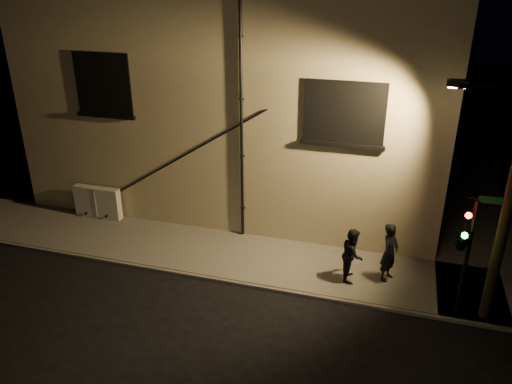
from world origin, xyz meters
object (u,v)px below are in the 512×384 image
(pedestrian_a, at_px, (390,252))
(pedestrian_b, at_px, (353,254))
(traffic_signal, at_px, (463,237))
(streetlamp_pole, at_px, (505,199))
(utility_cabinet, at_px, (98,202))

(pedestrian_a, distance_m, pedestrian_b, 1.14)
(pedestrian_b, relative_size, traffic_signal, 0.48)
(pedestrian_a, relative_size, streetlamp_pole, 0.28)
(utility_cabinet, relative_size, traffic_signal, 0.53)
(pedestrian_b, bearing_deg, pedestrian_a, -78.03)
(utility_cabinet, distance_m, pedestrian_a, 11.28)
(pedestrian_a, bearing_deg, utility_cabinet, 109.14)
(utility_cabinet, relative_size, pedestrian_a, 0.99)
(utility_cabinet, relative_size, pedestrian_b, 1.10)
(traffic_signal, bearing_deg, utility_cabinet, 169.07)
(utility_cabinet, bearing_deg, streetlamp_pole, -9.45)
(utility_cabinet, height_order, pedestrian_a, pedestrian_a)
(pedestrian_a, height_order, streetlamp_pole, streetlamp_pole)
(traffic_signal, height_order, streetlamp_pole, streetlamp_pole)
(traffic_signal, relative_size, streetlamp_pole, 0.52)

